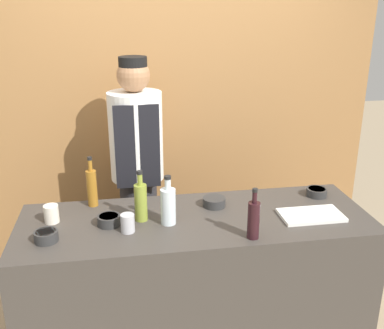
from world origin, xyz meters
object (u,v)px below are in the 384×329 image
(cup_cream, at_px, (51,214))
(chef_center, at_px, (138,172))
(sauce_bowl_purple, at_px, (214,201))
(bottle_oil, at_px, (141,201))
(bottle_amber, at_px, (92,187))
(sauce_bowl_yellow, at_px, (109,220))
(sauce_bowl_red, at_px, (46,236))
(bottle_clear, at_px, (168,205))
(cup_steel, at_px, (128,223))
(cutting_board, at_px, (311,215))
(sauce_bowl_green, at_px, (317,192))
(bottle_wine, at_px, (254,219))

(cup_cream, bearing_deg, chef_center, 51.16)
(sauce_bowl_purple, relative_size, bottle_oil, 0.46)
(bottle_amber, distance_m, cup_cream, 0.30)
(sauce_bowl_yellow, relative_size, sauce_bowl_red, 1.04)
(bottle_clear, bearing_deg, bottle_amber, 144.05)
(cup_steel, bearing_deg, sauce_bowl_yellow, 136.38)
(sauce_bowl_red, height_order, cutting_board, sauce_bowl_red)
(sauce_bowl_green, relative_size, bottle_amber, 0.42)
(bottle_oil, bearing_deg, cup_steel, -121.93)
(sauce_bowl_yellow, bearing_deg, cup_steel, -43.62)
(sauce_bowl_purple, distance_m, bottle_clear, 0.36)
(bottle_wine, bearing_deg, cup_steel, 164.98)
(bottle_oil, bearing_deg, sauce_bowl_red, -161.97)
(bottle_amber, distance_m, bottle_oil, 0.37)
(bottle_clear, relative_size, bottle_wine, 1.02)
(sauce_bowl_red, bearing_deg, sauce_bowl_yellow, 22.31)
(sauce_bowl_purple, bearing_deg, sauce_bowl_green, 3.62)
(sauce_bowl_purple, distance_m, bottle_wine, 0.44)
(bottle_clear, bearing_deg, bottle_oil, 155.64)
(sauce_bowl_yellow, xyz_separation_m, bottle_wine, (0.75, -0.27, 0.08))
(bottle_amber, bearing_deg, sauce_bowl_green, -3.54)
(sauce_bowl_red, height_order, cup_steel, cup_steel)
(sauce_bowl_green, bearing_deg, sauce_bowl_red, -168.91)
(sauce_bowl_purple, distance_m, sauce_bowl_red, 0.99)
(bottle_amber, distance_m, chef_center, 0.55)
(bottle_wine, distance_m, cup_steel, 0.68)
(bottle_wine, bearing_deg, sauce_bowl_red, 172.58)
(bottle_wine, xyz_separation_m, cup_steel, (-0.65, 0.17, -0.06))
(sauce_bowl_red, bearing_deg, cutting_board, 1.62)
(cup_steel, distance_m, chef_center, 0.83)
(sauce_bowl_green, xyz_separation_m, cup_cream, (-1.64, -0.10, 0.02))
(bottle_clear, xyz_separation_m, chef_center, (-0.13, 0.76, -0.08))
(sauce_bowl_red, bearing_deg, cup_cream, 89.52)
(sauce_bowl_purple, xyz_separation_m, bottle_clear, (-0.30, -0.18, 0.08))
(cup_cream, height_order, chef_center, chef_center)
(bottle_oil, height_order, cup_cream, bottle_oil)
(bottle_wine, bearing_deg, cup_cream, 161.53)
(sauce_bowl_purple, bearing_deg, bottle_wine, -74.00)
(sauce_bowl_yellow, height_order, bottle_wine, bottle_wine)
(chef_center, bearing_deg, cutting_board, -40.32)
(bottle_wine, bearing_deg, sauce_bowl_purple, 106.00)
(sauce_bowl_purple, height_order, chef_center, chef_center)
(sauce_bowl_red, distance_m, cutting_board, 1.48)
(bottle_clear, xyz_separation_m, cup_cream, (-0.65, 0.12, -0.06))
(cutting_board, bearing_deg, bottle_clear, 176.17)
(sauce_bowl_yellow, distance_m, sauce_bowl_red, 0.35)
(cup_steel, bearing_deg, sauce_bowl_green, 13.26)
(cup_cream, bearing_deg, sauce_bowl_red, -90.48)
(sauce_bowl_green, relative_size, bottle_clear, 0.46)
(bottle_clear, xyz_separation_m, bottle_amber, (-0.43, 0.31, 0.01))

